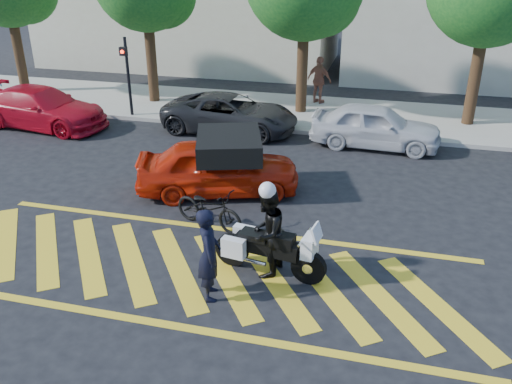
% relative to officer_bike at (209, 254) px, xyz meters
% --- Properties ---
extents(ground, '(90.00, 90.00, 0.00)m').
position_rel_officer_bike_xyz_m(ground, '(-0.46, 0.82, -0.98)').
color(ground, black).
rests_on(ground, ground).
extents(sidewalk, '(60.00, 5.00, 0.15)m').
position_rel_officer_bike_xyz_m(sidewalk, '(-0.46, 12.82, -0.91)').
color(sidewalk, '#9E998E').
rests_on(sidewalk, ground).
extents(crosswalk, '(12.33, 4.00, 0.01)m').
position_rel_officer_bike_xyz_m(crosswalk, '(-0.49, 0.82, -0.98)').
color(crosswalk, yellow).
rests_on(crosswalk, ground).
extents(signal_pole, '(0.28, 0.43, 3.20)m').
position_rel_officer_bike_xyz_m(signal_pole, '(-6.96, 10.56, 0.94)').
color(signal_pole, black).
rests_on(signal_pole, ground).
extents(officer_bike, '(0.68, 0.83, 1.96)m').
position_rel_officer_bike_xyz_m(officer_bike, '(0.00, 0.00, 0.00)').
color(officer_bike, black).
rests_on(officer_bike, ground).
extents(bicycle, '(2.10, 1.29, 1.04)m').
position_rel_officer_bike_xyz_m(bicycle, '(-0.97, 2.77, -0.46)').
color(bicycle, black).
rests_on(bicycle, ground).
extents(police_motorcycle, '(2.52, 0.94, 1.12)m').
position_rel_officer_bike_xyz_m(police_motorcycle, '(0.92, 1.10, -0.38)').
color(police_motorcycle, black).
rests_on(police_motorcycle, ground).
extents(officer_moto, '(0.90, 1.07, 1.98)m').
position_rel_officer_bike_xyz_m(officer_moto, '(0.91, 1.10, 0.01)').
color(officer_moto, black).
rests_on(officer_moto, ground).
extents(red_convertible, '(4.87, 3.13, 1.54)m').
position_rel_officer_bike_xyz_m(red_convertible, '(-1.38, 4.78, -0.21)').
color(red_convertible, '#BA1D08').
rests_on(red_convertible, ground).
extents(parked_left, '(5.40, 2.67, 1.51)m').
position_rel_officer_bike_xyz_m(parked_left, '(-9.75, 8.77, -0.23)').
color(parked_left, '#B60B1D').
rests_on(parked_left, ground).
extents(parked_mid_left, '(5.11, 2.51, 1.39)m').
position_rel_officer_bike_xyz_m(parked_mid_left, '(-2.62, 10.02, -0.28)').
color(parked_mid_left, black).
rests_on(parked_mid_left, ground).
extents(parked_mid_right, '(4.48, 1.96, 1.50)m').
position_rel_officer_bike_xyz_m(parked_mid_right, '(2.70, 9.71, -0.23)').
color(parked_mid_right, silver).
rests_on(parked_mid_right, ground).
extents(pedestrian_right, '(1.25, 0.92, 1.98)m').
position_rel_officer_bike_xyz_m(pedestrian_right, '(0.06, 14.22, 0.16)').
color(pedestrian_right, '#915641').
rests_on(pedestrian_right, sidewalk).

